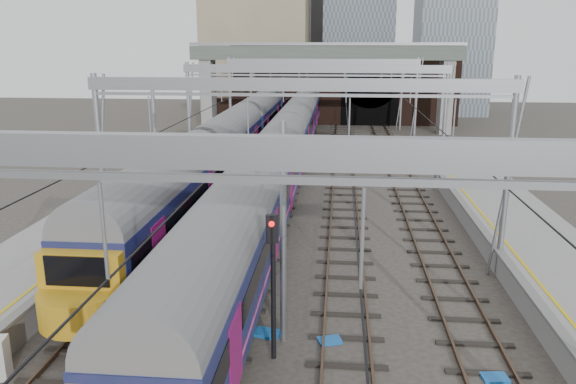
# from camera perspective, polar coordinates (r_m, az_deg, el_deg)

# --- Properties ---
(ground) EXTENTS (160.00, 160.00, 0.00)m
(ground) POSITION_cam_1_polar(r_m,az_deg,el_deg) (16.78, -1.18, -18.14)
(ground) COLOR #38332D
(ground) RESTS_ON ground
(tracks) EXTENTS (14.40, 80.00, 0.22)m
(tracks) POSITION_cam_1_polar(r_m,az_deg,el_deg) (30.43, 1.97, -2.59)
(tracks) COLOR #4C3828
(tracks) RESTS_ON ground
(overhead_line) EXTENTS (16.80, 80.00, 8.00)m
(overhead_line) POSITION_cam_1_polar(r_m,az_deg,el_deg) (35.60, 2.69, 10.70)
(overhead_line) COLOR gray
(overhead_line) RESTS_ON ground
(retaining_wall) EXTENTS (28.00, 2.75, 9.00)m
(retaining_wall) POSITION_cam_1_polar(r_m,az_deg,el_deg) (66.09, 5.15, 10.63)
(retaining_wall) COLOR black
(retaining_wall) RESTS_ON ground
(overbridge) EXTENTS (28.00, 3.00, 9.25)m
(overbridge) POSITION_cam_1_polar(r_m,az_deg,el_deg) (60.03, 3.81, 13.04)
(overbridge) COLOR gray
(overbridge) RESTS_ON ground
(train_main) EXTENTS (2.64, 61.03, 4.59)m
(train_main) POSITION_cam_1_polar(r_m,az_deg,el_deg) (39.37, -0.09, 4.98)
(train_main) COLOR black
(train_main) RESTS_ON ground
(train_second) EXTENTS (2.66, 61.51, 4.62)m
(train_second) POSITION_cam_1_polar(r_m,az_deg,el_deg) (46.63, -4.22, 6.51)
(train_second) COLOR black
(train_second) RESTS_ON ground
(signal_near_centre) EXTENTS (0.37, 0.46, 4.56)m
(signal_near_centre) POSITION_cam_1_polar(r_m,az_deg,el_deg) (16.19, -1.54, -7.82)
(signal_near_centre) COLOR black
(signal_near_centre) RESTS_ON ground
(equip_cover_a) EXTENTS (0.85, 0.72, 0.09)m
(equip_cover_a) POSITION_cam_1_polar(r_m,az_deg,el_deg) (18.41, 4.24, -14.80)
(equip_cover_a) COLOR #175DB3
(equip_cover_a) RESTS_ON ground
(equip_cover_b) EXTENTS (0.97, 0.80, 0.10)m
(equip_cover_b) POSITION_cam_1_polar(r_m,az_deg,el_deg) (18.75, -2.14, -14.14)
(equip_cover_b) COLOR #175DB3
(equip_cover_b) RESTS_ON ground
(equip_cover_c) EXTENTS (0.78, 0.60, 0.09)m
(equip_cover_c) POSITION_cam_1_polar(r_m,az_deg,el_deg) (17.60, 20.27, -17.29)
(equip_cover_c) COLOR #175DB3
(equip_cover_c) RESTS_ON ground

